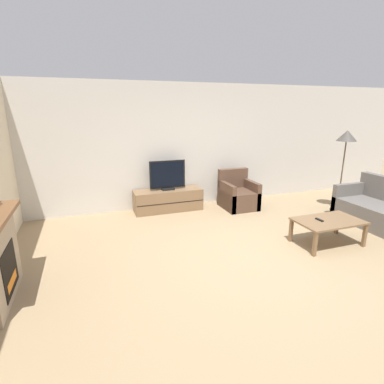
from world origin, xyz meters
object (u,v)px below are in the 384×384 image
(coffee_table, at_px, (328,223))
(floor_lamp, at_px, (346,140))
(tv_stand, at_px, (168,200))
(tv, at_px, (168,176))
(armchair, at_px, (238,195))
(remote, at_px, (319,220))

(coffee_table, height_order, floor_lamp, floor_lamp)
(floor_lamp, bearing_deg, tv_stand, 160.63)
(tv, bearing_deg, floor_lamp, -19.34)
(tv_stand, height_order, coffee_table, tv_stand)
(coffee_table, distance_m, floor_lamp, 2.29)
(tv_stand, distance_m, armchair, 1.56)
(remote, xyz_separation_m, floor_lamp, (1.66, 1.25, 1.11))
(tv_stand, height_order, tv, tv)
(floor_lamp, bearing_deg, armchair, 155.33)
(tv, relative_size, armchair, 0.92)
(armchair, xyz_separation_m, remote, (0.32, -2.15, 0.15))
(tv_stand, bearing_deg, remote, -53.26)
(tv, xyz_separation_m, armchair, (1.53, -0.32, -0.49))
(remote, bearing_deg, floor_lamp, 34.47)
(tv_stand, bearing_deg, armchair, -12.00)
(coffee_table, bearing_deg, tv_stand, 128.52)
(remote, height_order, floor_lamp, floor_lamp)
(tv_stand, relative_size, remote, 9.69)
(tv_stand, distance_m, coffee_table, 3.22)
(coffee_table, bearing_deg, floor_lamp, 40.55)
(remote, distance_m, floor_lamp, 2.35)
(armchair, bearing_deg, coffee_table, -77.78)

